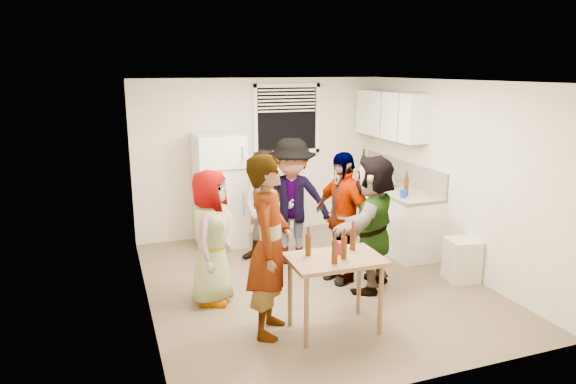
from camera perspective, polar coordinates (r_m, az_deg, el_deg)
name	(u,v)px	position (r m, az deg, el deg)	size (l,w,h in m)	color
room	(313,283)	(6.59, 2.76, -10.08)	(4.00, 4.50, 2.50)	beige
window	(287,119)	(8.30, -0.12, 8.10)	(1.12, 0.10, 1.06)	white
refrigerator	(220,190)	(7.82, -7.59, 0.21)	(0.70, 0.70, 1.70)	white
counter_lower	(385,214)	(8.14, 10.76, -2.43)	(0.60, 2.20, 0.86)	white
countertop	(387,186)	(8.03, 10.90, 0.66)	(0.64, 2.22, 0.04)	#B9B295
backsplash	(403,172)	(8.14, 12.69, 2.18)	(0.03, 2.20, 0.36)	#B5B1A5
upper_cabinets	(390,115)	(8.10, 11.32, 8.42)	(0.34, 1.60, 0.70)	white
kettle	(389,187)	(7.88, 11.14, 0.54)	(0.26, 0.21, 0.21)	silver
paper_towel	(385,185)	(8.02, 10.78, 0.79)	(0.13, 0.13, 0.29)	white
wine_bottle	(363,174)	(8.79, 8.33, 2.00)	(0.08, 0.08, 0.32)	black
beer_bottle_counter	(406,195)	(7.41, 12.95, -0.37)	(0.07, 0.07, 0.26)	#47230C
blue_cup	(403,198)	(7.26, 12.66, -0.63)	(0.08, 0.08, 0.11)	#0B31C9
picture_frame	(383,173)	(8.53, 10.55, 2.04)	(0.02, 0.17, 0.14)	#E1D25A
trash_bin	(462,262)	(6.94, 18.76, -7.33)	(0.37, 0.37, 0.54)	silver
serving_table	(334,329)	(5.54, 5.10, -14.97)	(0.94, 0.63, 0.80)	brown
beer_bottle_table	(308,255)	(5.24, 2.24, -7.05)	(0.06, 0.06, 0.22)	#47230C
red_cup	(339,253)	(5.32, 5.68, -6.77)	(0.09, 0.09, 0.12)	#AC1538
guest_grey	(213,300)	(6.19, -8.30, -11.82)	(0.76, 1.56, 0.50)	gray
guest_stripe	(270,331)	(5.49, -2.00, -15.19)	(0.67, 1.85, 0.44)	#141933
guest_back_left	(268,261)	(7.28, -2.22, -7.70)	(0.77, 1.58, 0.60)	#523721
guest_back_right	(291,262)	(7.25, 0.38, -7.81)	(1.13, 1.75, 0.65)	#404045
guest_black	(341,279)	(6.73, 5.86, -9.60)	(0.97, 1.66, 0.41)	black
guest_orange	(370,287)	(6.55, 9.13, -10.40)	(1.54, 1.66, 0.49)	#F68B66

